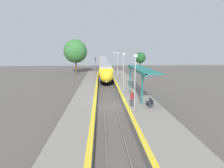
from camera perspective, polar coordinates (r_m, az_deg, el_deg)
The scene contains 16 objects.
ground_plane at distance 21.99m, azimuth -0.78°, elevation -7.52°, with size 120.00×120.00×0.00m, color #56514C.
rail_left at distance 21.95m, azimuth -2.67°, elevation -7.36°, with size 0.08×90.00×0.15m, color slate.
rail_right at distance 22.02m, azimuth 1.11°, elevation -7.29°, with size 0.08×90.00×0.15m, color slate.
train at distance 66.40m, azimuth -2.80°, elevation 6.80°, with size 2.74×69.84×3.74m.
platform_right at distance 22.34m, azimuth 8.72°, elevation -6.19°, with size 4.08×64.00×0.87m.
platform_left at distance 21.94m, azimuth -9.20°, elevation -6.53°, with size 3.14×64.00×0.87m.
platform_bench at distance 19.72m, azimuth 12.35°, elevation -5.92°, with size 0.44×1.56×0.89m.
person_waiting at distance 19.52m, azimuth 6.59°, elevation -4.65°, with size 0.36×0.22×1.70m.
railway_signal at distance 49.21m, azimuth -5.39°, elevation 6.25°, with size 0.28×0.28×4.89m.
lamppost_near at distance 17.81m, azimuth 7.48°, elevation 1.61°, with size 0.36×0.20×5.71m.
lamppost_mid at distance 26.61m, azimuth 3.76°, elevation 4.77°, with size 0.36×0.20×5.71m.
lamppost_far at distance 35.52m, azimuth 1.88°, elevation 6.34°, with size 0.36×0.20×5.71m.
lamppost_farthest at distance 44.46m, azimuth 0.75°, elevation 7.28°, with size 0.36×0.20×5.71m.
station_canopy at distance 24.14m, azimuth 8.99°, elevation 4.53°, with size 2.02×11.44×3.70m.
background_tree_left at distance 53.85m, azimuth -11.86°, elevation 10.43°, with size 6.90×6.90×10.13m.
background_tree_right at distance 66.86m, azimuth 9.20°, elevation 8.46°, with size 4.02×4.02×6.23m.
Camera 1 is at (-1.05, -20.83, 6.98)m, focal length 28.00 mm.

